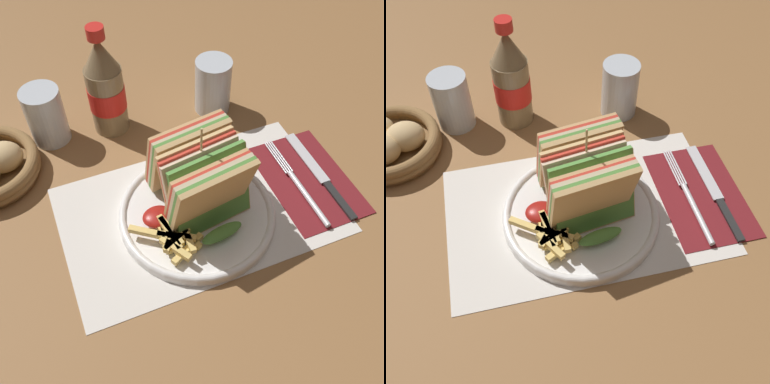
# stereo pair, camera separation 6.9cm
# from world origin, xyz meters

# --- Properties ---
(ground_plane) EXTENTS (4.00, 4.00, 0.00)m
(ground_plane) POSITION_xyz_m (0.00, 0.00, 0.00)
(ground_plane) COLOR olive
(placemat) EXTENTS (0.43, 0.27, 0.00)m
(placemat) POSITION_xyz_m (-0.00, 0.03, 0.00)
(placemat) COLOR silver
(placemat) RESTS_ON ground_plane
(plate_main) EXTENTS (0.24, 0.24, 0.02)m
(plate_main) POSITION_xyz_m (-0.01, 0.02, 0.01)
(plate_main) COLOR white
(plate_main) RESTS_ON ground_plane
(club_sandwich) EXTENTS (0.14, 0.19, 0.16)m
(club_sandwich) POSITION_xyz_m (0.00, 0.03, 0.08)
(club_sandwich) COLOR tan
(club_sandwich) RESTS_ON plate_main
(fries_pile) EXTENTS (0.10, 0.09, 0.02)m
(fries_pile) POSITION_xyz_m (-0.06, -0.02, 0.03)
(fries_pile) COLOR #E5C166
(fries_pile) RESTS_ON plate_main
(ketchup_blob) EXTENTS (0.05, 0.04, 0.02)m
(ketchup_blob) POSITION_xyz_m (-0.07, 0.02, 0.03)
(ketchup_blob) COLOR maroon
(ketchup_blob) RESTS_ON plate_main
(napkin) EXTENTS (0.13, 0.20, 0.00)m
(napkin) POSITION_xyz_m (0.19, 0.02, 0.00)
(napkin) COLOR maroon
(napkin) RESTS_ON ground_plane
(fork) EXTENTS (0.02, 0.20, 0.01)m
(fork) POSITION_xyz_m (0.17, -0.00, 0.01)
(fork) COLOR silver
(fork) RESTS_ON napkin
(knife) EXTENTS (0.02, 0.20, 0.00)m
(knife) POSITION_xyz_m (0.22, 0.02, 0.01)
(knife) COLOR black
(knife) RESTS_ON napkin
(coke_bottle_near) EXTENTS (0.07, 0.07, 0.20)m
(coke_bottle_near) POSITION_xyz_m (-0.07, 0.27, 0.09)
(coke_bottle_near) COLOR #7A6647
(coke_bottle_near) RESTS_ON ground_plane
(glass_near) EXTENTS (0.07, 0.07, 0.10)m
(glass_near) POSITION_xyz_m (0.12, 0.25, 0.04)
(glass_near) COLOR silver
(glass_near) RESTS_ON ground_plane
(glass_far) EXTENTS (0.07, 0.07, 0.10)m
(glass_far) POSITION_xyz_m (-0.18, 0.28, 0.05)
(glass_far) COLOR silver
(glass_far) RESTS_ON ground_plane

